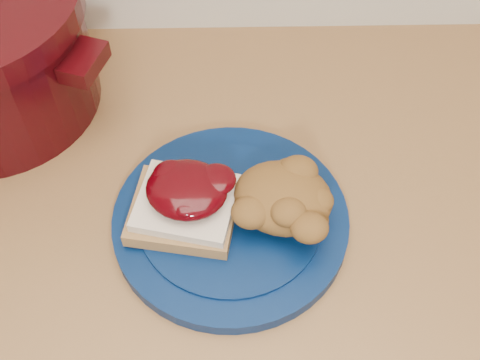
{
  "coord_description": "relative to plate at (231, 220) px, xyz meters",
  "views": [
    {
      "loc": [
        -0.05,
        1.15,
        1.43
      ],
      "look_at": [
        -0.05,
        1.51,
        0.95
      ],
      "focal_mm": 45.0,
      "sensor_mm": 36.0,
      "label": 1
    }
  ],
  "objects": [
    {
      "name": "stuffing_mound",
      "position": [
        0.05,
        0.0,
        0.04
      ],
      "size": [
        0.12,
        0.11,
        0.05
      ],
      "primitive_type": "ellipsoid",
      "rotation": [
        0.0,
        0.0,
        -0.28
      ],
      "color": "brown",
      "rests_on": "plate"
    },
    {
      "name": "sandwich",
      "position": [
        -0.04,
        0.0,
        0.03
      ],
      "size": [
        0.12,
        0.11,
        0.05
      ],
      "rotation": [
        0.0,
        0.0,
        -0.28
      ],
      "color": "olive",
      "rests_on": "plate"
    },
    {
      "name": "plate",
      "position": [
        0.0,
        0.0,
        0.0
      ],
      "size": [
        0.3,
        0.3,
        0.02
      ],
      "primitive_type": "cylinder",
      "rotation": [
        0.0,
        0.0,
        -0.28
      ],
      "color": "#041840",
      "rests_on": "wood_countertop"
    },
    {
      "name": "pepper_grinder",
      "position": [
        -0.22,
        0.17,
        0.06
      ],
      "size": [
        0.07,
        0.07,
        0.13
      ],
      "rotation": [
        0.0,
        0.0,
        -0.23
      ],
      "color": "black",
      "rests_on": "wood_countertop"
    }
  ]
}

